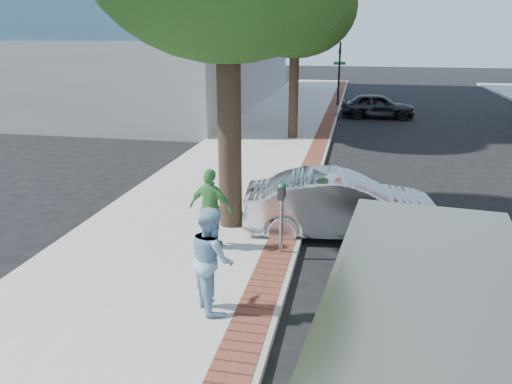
% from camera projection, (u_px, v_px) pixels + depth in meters
% --- Properties ---
extents(ground, '(120.00, 120.00, 0.00)m').
position_uv_depth(ground, '(237.00, 268.00, 9.71)').
color(ground, black).
rests_on(ground, ground).
extents(sidewalk, '(5.00, 60.00, 0.15)m').
position_uv_depth(sidewalk, '(249.00, 161.00, 17.43)').
color(sidewalk, '#9E9991').
rests_on(sidewalk, ground).
extents(brick_strip, '(0.60, 60.00, 0.01)m').
position_uv_depth(brick_strip, '(312.00, 162.00, 16.99)').
color(brick_strip, brown).
rests_on(brick_strip, sidewalk).
extents(curb, '(0.10, 60.00, 0.15)m').
position_uv_depth(curb, '(322.00, 165.00, 16.95)').
color(curb, gray).
rests_on(curb, ground).
extents(office_base, '(18.20, 22.20, 4.00)m').
position_uv_depth(office_base, '(121.00, 70.00, 32.08)').
color(office_base, gray).
rests_on(office_base, ground).
extents(signal_near, '(0.70, 0.15, 3.80)m').
position_uv_depth(signal_near, '(339.00, 69.00, 29.36)').
color(signal_near, black).
rests_on(signal_near, ground).
extents(tree_far, '(4.80, 4.80, 7.14)m').
position_uv_depth(tree_far, '(296.00, 7.00, 19.36)').
color(tree_far, black).
rests_on(tree_far, sidewalk).
extents(parking_meter, '(0.12, 0.32, 1.47)m').
position_uv_depth(parking_meter, '(282.00, 203.00, 9.75)').
color(parking_meter, gray).
rests_on(parking_meter, sidewalk).
extents(person_gray, '(0.62, 0.69, 1.58)m').
position_uv_depth(person_gray, '(226.00, 184.00, 11.85)').
color(person_gray, silver).
rests_on(person_gray, sidewalk).
extents(person_officer, '(1.00, 1.05, 1.70)m').
position_uv_depth(person_officer, '(212.00, 259.00, 7.82)').
color(person_officer, '#85B2CD').
rests_on(person_officer, sidewalk).
extents(person_green, '(1.04, 0.62, 1.66)m').
position_uv_depth(person_green, '(211.00, 209.00, 10.07)').
color(person_green, '#479B46').
rests_on(person_green, sidewalk).
extents(sedan_silver, '(4.47, 2.04, 1.42)m').
position_uv_depth(sedan_silver, '(342.00, 205.00, 11.09)').
color(sedan_silver, silver).
rests_on(sedan_silver, ground).
extents(bg_car, '(3.87, 1.63, 1.31)m').
position_uv_depth(bg_car, '(378.00, 106.00, 26.27)').
color(bg_car, black).
rests_on(bg_car, ground).
extents(van, '(2.71, 5.77, 2.06)m').
position_uv_depth(van, '(426.00, 341.00, 5.53)').
color(van, gray).
rests_on(van, ground).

